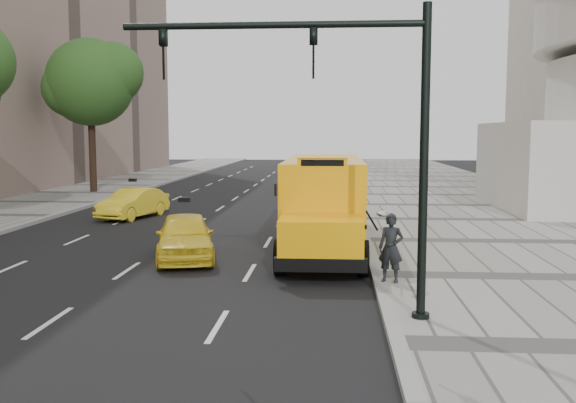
# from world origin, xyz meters

# --- Properties ---
(ground) EXTENTS (140.00, 140.00, 0.00)m
(ground) POSITION_xyz_m (0.00, 0.00, 0.00)
(ground) COLOR black
(ground) RESTS_ON ground
(sidewalk_museum) EXTENTS (12.00, 140.00, 0.15)m
(sidewalk_museum) POSITION_xyz_m (12.00, 0.00, 0.07)
(sidewalk_museum) COLOR gray
(sidewalk_museum) RESTS_ON ground
(curb_museum) EXTENTS (0.30, 140.00, 0.15)m
(curb_museum) POSITION_xyz_m (6.00, 0.00, 0.07)
(curb_museum) COLOR gray
(curb_museum) RESTS_ON ground
(tree_c) EXTENTS (6.17, 5.49, 9.79)m
(tree_c) POSITION_xyz_m (-10.40, 17.40, 7.08)
(tree_c) COLOR black
(tree_c) RESTS_ON ground
(school_bus) EXTENTS (2.96, 11.56, 3.19)m
(school_bus) POSITION_xyz_m (4.50, -0.36, 1.76)
(school_bus) COLOR #FFA908
(school_bus) RESTS_ON ground
(taxi_near) EXTENTS (2.62, 4.49, 1.44)m
(taxi_near) POSITION_xyz_m (0.27, -3.29, 0.72)
(taxi_near) COLOR yellow
(taxi_near) RESTS_ON ground
(taxi_far) EXTENTS (2.49, 4.32, 1.35)m
(taxi_far) POSITION_xyz_m (-4.32, 6.08, 0.67)
(taxi_far) COLOR yellow
(taxi_far) RESTS_ON ground
(pedestrian) EXTENTS (0.74, 0.61, 1.74)m
(pedestrian) POSITION_xyz_m (6.26, -6.49, 1.02)
(pedestrian) COLOR black
(pedestrian) RESTS_ON sidewalk_museum
(traffic_signal) EXTENTS (6.18, 0.36, 6.40)m
(traffic_signal) POSITION_xyz_m (5.19, -9.60, 4.09)
(traffic_signal) COLOR black
(traffic_signal) RESTS_ON ground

